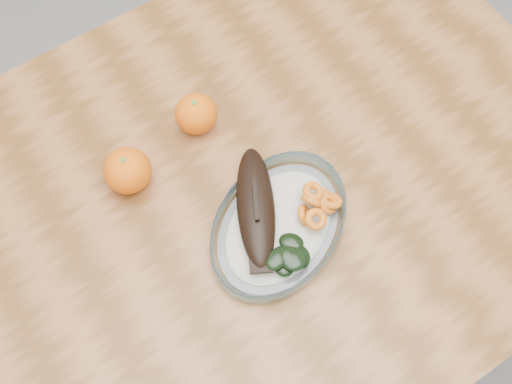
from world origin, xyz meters
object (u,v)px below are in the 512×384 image
dining_table (221,233)px  orange_right (196,114)px  plated_meal (278,224)px  orange_left (127,171)px

dining_table → orange_right: size_ratio=18.40×
plated_meal → orange_left: plated_meal is taller
dining_table → orange_right: 0.20m
plated_meal → orange_left: bearing=102.8°
orange_right → dining_table: bearing=-109.6°
plated_meal → orange_right: 0.22m
dining_table → plated_meal: plated_meal is taller
dining_table → plated_meal: size_ratio=2.04×
orange_left → dining_table: bearing=-52.6°
plated_meal → orange_right: size_ratio=9.01×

